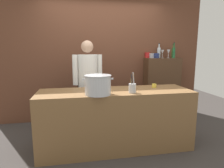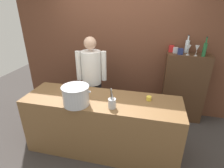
% 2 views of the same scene
% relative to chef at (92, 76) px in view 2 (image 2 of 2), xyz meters
% --- Properties ---
extents(ground_plane, '(8.00, 8.00, 0.00)m').
position_rel_chef_xyz_m(ground_plane, '(0.37, -0.64, -0.96)').
color(ground_plane, '#383330').
extents(brick_back_panel, '(4.40, 0.10, 3.00)m').
position_rel_chef_xyz_m(brick_back_panel, '(0.37, 0.76, 0.54)').
color(brick_back_panel, brown).
rests_on(brick_back_panel, ground_plane).
extents(prep_counter, '(2.28, 0.70, 0.90)m').
position_rel_chef_xyz_m(prep_counter, '(0.37, -0.64, -0.51)').
color(prep_counter, brown).
rests_on(prep_counter, ground_plane).
extents(bar_cabinet, '(0.76, 0.32, 1.33)m').
position_rel_chef_xyz_m(bar_cabinet, '(1.66, 0.55, -0.30)').
color(bar_cabinet, '#472D1C').
rests_on(bar_cabinet, ground_plane).
extents(chef, '(0.52, 0.39, 1.66)m').
position_rel_chef_xyz_m(chef, '(0.00, 0.00, 0.00)').
color(chef, black).
rests_on(chef, ground_plane).
extents(stockpot_large, '(0.42, 0.37, 0.27)m').
position_rel_chef_xyz_m(stockpot_large, '(0.08, -0.86, 0.07)').
color(stockpot_large, '#B7BABF').
rests_on(stockpot_large, prep_counter).
extents(utensil_crock, '(0.10, 0.10, 0.29)m').
position_rel_chef_xyz_m(utensil_crock, '(0.57, -0.84, 0.01)').
color(utensil_crock, '#B7BABF').
rests_on(utensil_crock, prep_counter).
extents(butter_jar, '(0.07, 0.07, 0.06)m').
position_rel_chef_xyz_m(butter_jar, '(1.03, -0.52, -0.03)').
color(butter_jar, yellow).
rests_on(butter_jar, prep_counter).
extents(wine_bottle_green, '(0.06, 0.06, 0.33)m').
position_rel_chef_xyz_m(wine_bottle_green, '(1.86, 0.45, 0.48)').
color(wine_bottle_green, '#1E592D').
rests_on(wine_bottle_green, bar_cabinet).
extents(wine_bottle_clear, '(0.07, 0.07, 0.32)m').
position_rel_chef_xyz_m(wine_bottle_clear, '(1.61, 0.65, 0.48)').
color(wine_bottle_clear, silver).
rests_on(wine_bottle_clear, bar_cabinet).
extents(wine_bottle_olive, '(0.07, 0.07, 0.30)m').
position_rel_chef_xyz_m(wine_bottle_olive, '(1.89, 0.54, 0.47)').
color(wine_bottle_olive, '#475123').
rests_on(wine_bottle_olive, bar_cabinet).
extents(wine_glass_tall, '(0.07, 0.07, 0.18)m').
position_rel_chef_xyz_m(wine_glass_tall, '(1.74, 0.45, 0.49)').
color(wine_glass_tall, silver).
rests_on(wine_glass_tall, bar_cabinet).
extents(wine_glass_wide, '(0.07, 0.07, 0.18)m').
position_rel_chef_xyz_m(wine_glass_wide, '(1.62, 0.48, 0.49)').
color(wine_glass_wide, silver).
rests_on(wine_glass_wide, bar_cabinet).
extents(spice_tin_red, '(0.09, 0.09, 0.12)m').
position_rel_chef_xyz_m(spice_tin_red, '(1.35, 0.65, 0.42)').
color(spice_tin_red, red).
rests_on(spice_tin_red, bar_cabinet).
extents(spice_tin_navy, '(0.09, 0.09, 0.10)m').
position_rel_chef_xyz_m(spice_tin_navy, '(1.49, 0.50, 0.42)').
color(spice_tin_navy, navy).
rests_on(spice_tin_navy, bar_cabinet).
extents(spice_tin_silver, '(0.08, 0.08, 0.10)m').
position_rel_chef_xyz_m(spice_tin_silver, '(1.41, 0.58, 0.41)').
color(spice_tin_silver, '#B2B2B7').
rests_on(spice_tin_silver, bar_cabinet).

